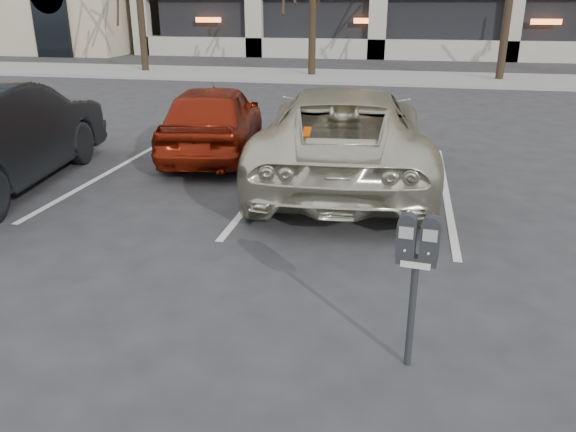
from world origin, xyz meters
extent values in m
plane|color=#28282B|center=(0.00, 0.00, 0.00)|extent=(140.00, 140.00, 0.00)
cube|color=gray|center=(0.00, 16.00, 0.06)|extent=(80.00, 4.00, 0.12)
cube|color=silver|center=(-4.20, 2.30, 0.01)|extent=(0.10, 5.20, 0.00)
cube|color=silver|center=(-1.40, 2.30, 0.01)|extent=(0.10, 5.20, 0.00)
cube|color=silver|center=(1.40, 2.30, 0.01)|extent=(0.10, 5.20, 0.00)
cylinder|color=black|center=(-10.00, 16.00, 1.73)|extent=(0.28, 0.28, 3.46)
cylinder|color=black|center=(-3.00, 16.00, 1.82)|extent=(0.28, 0.28, 3.63)
cylinder|color=black|center=(4.00, 16.00, 1.79)|extent=(0.28, 0.28, 3.58)
cylinder|color=black|center=(0.86, -2.34, 0.45)|extent=(0.06, 0.06, 0.90)
cube|color=black|center=(0.86, -2.34, 0.92)|extent=(0.31, 0.13, 0.06)
cube|color=silver|center=(0.86, -2.39, 0.90)|extent=(0.22, 0.03, 0.05)
cube|color=gray|center=(0.77, -2.39, 1.15)|extent=(0.11, 0.02, 0.09)
cube|color=gray|center=(0.94, -2.41, 1.15)|extent=(0.11, 0.02, 0.09)
imported|color=beige|center=(-0.23, 2.57, 0.76)|extent=(2.97, 5.66, 1.52)
cube|color=#DA4804|center=(-0.58, 1.61, 1.52)|extent=(0.10, 0.20, 0.01)
imported|color=maroon|center=(-2.81, 3.74, 0.68)|extent=(2.26, 4.20, 1.36)
camera|label=1|loc=(0.70, -6.24, 2.71)|focal=35.00mm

